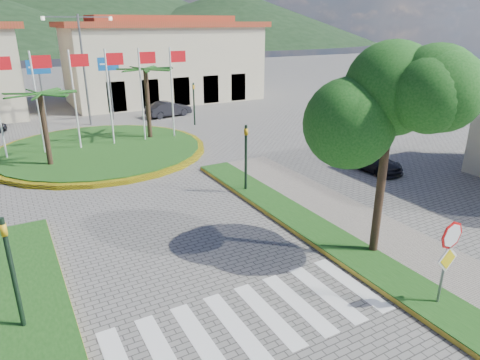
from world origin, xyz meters
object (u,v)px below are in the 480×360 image
roundabout_island (100,149)px  deciduous_tree (391,103)px  car_side_right (371,160)px  stop_sign (448,251)px  car_dark_b (169,109)px

roundabout_island → deciduous_tree: 18.55m
roundabout_island → deciduous_tree: deciduous_tree is taller
deciduous_tree → car_side_right: (6.50, 6.61, -4.64)m
stop_sign → car_side_right: (7.10, 9.65, -1.26)m
stop_sign → car_dark_b: size_ratio=0.69×
roundabout_island → stop_sign: 20.69m
roundabout_island → car_side_right: size_ratio=3.47×
deciduous_tree → car_dark_b: size_ratio=1.77×
deciduous_tree → car_dark_b: deciduous_tree is taller
car_dark_b → car_side_right: car_dark_b is taller
deciduous_tree → car_dark_b: bearing=85.7°
stop_sign → car_side_right: size_ratio=0.72×
roundabout_island → deciduous_tree: (5.50, -17.00, 5.00)m
stop_sign → roundabout_island: bearing=103.7°
roundabout_island → car_dark_b: (7.37, 8.00, 0.46)m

